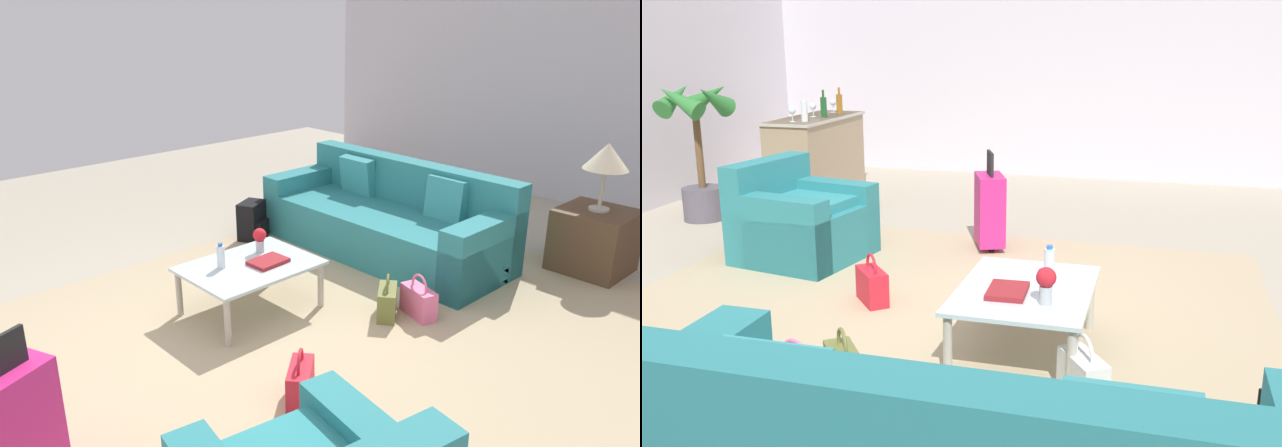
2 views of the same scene
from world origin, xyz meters
The scene contains 21 objects.
ground_plane centered at (0.00, 0.00, 0.00)m, with size 12.00×12.00×0.00m, color #A89E89.
wall_right centered at (5.06, 0.00, 1.55)m, with size 0.12×8.00×3.10m, color silver.
area_rug centered at (-0.60, 0.20, 0.00)m, with size 5.20×4.40×0.01m, color tan.
armchair centered at (0.91, 1.66, 0.29)m, with size 1.04×1.04×0.81m.
coffee_table centered at (-0.40, -0.50, 0.36)m, with size 1.01×0.75×0.41m.
water_bottle centered at (-0.20, -0.60, 0.50)m, with size 0.06×0.06×0.20m.
coffee_table_book centered at (-0.52, -0.42, 0.42)m, with size 0.29×0.21×0.03m, color maroon.
flower_vase centered at (-0.62, -0.65, 0.53)m, with size 0.11×0.11×0.21m.
bar_console centered at (3.10, 2.60, 0.47)m, with size 1.45×0.59×0.91m.
wine_glass_leftmost centered at (2.60, 2.60, 1.02)m, with size 0.08×0.08×0.15m.
wine_glass_left_of_centre centered at (3.10, 2.61, 1.02)m, with size 0.08×0.08×0.15m.
wine_glass_right_of_centre centered at (3.60, 2.61, 1.02)m, with size 0.08×0.08×0.15m.
wine_bottle_clear centered at (2.66, 2.49, 1.03)m, with size 0.07×0.07×0.30m.
wine_bottle_green centered at (3.11, 2.49, 1.03)m, with size 0.07×0.07×0.30m.
wine_bottle_amber centered at (3.52, 2.49, 1.03)m, with size 0.07×0.07×0.30m.
suitcase_magenta centered at (1.60, 0.20, 0.36)m, with size 0.45×0.36×0.85m.
handbag_olive centered at (-1.12, 0.31, 0.13)m, with size 0.34×0.31×0.36m.
handbag_white centered at (-0.86, -0.89, 0.13)m, with size 0.34×0.29×0.36m.
handbag_pink centered at (-1.31, 0.48, 0.13)m, with size 0.23×0.35×0.36m.
handbag_red centered at (0.11, 0.67, 0.13)m, with size 0.33×0.32×0.36m.
potted_palm centered at (1.80, 3.20, 0.76)m, with size 0.64×0.64×1.40m.
Camera 2 is at (-4.18, -1.20, 1.80)m, focal length 40.00 mm.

